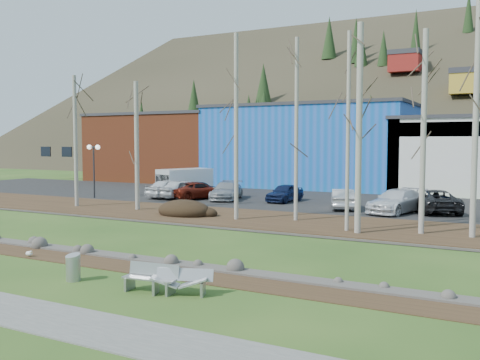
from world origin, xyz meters
The scene contains 34 objects.
ground centered at (0.00, 0.00, 0.00)m, with size 200.00×200.00×0.00m, color #294C19.
dirt_strip centered at (0.00, 2.10, 0.01)m, with size 80.00×1.80×0.03m, color #382616.
near_bank_rocks centered at (0.00, 3.10, 0.00)m, with size 80.00×0.80×0.50m, color #47423D, non-canonical shape.
river centered at (0.00, 7.20, 0.00)m, with size 80.00×8.00×0.90m, color #141F31, non-canonical shape.
far_bank_rocks centered at (0.00, 11.30, 0.00)m, with size 80.00×0.80×0.46m, color #47423D, non-canonical shape.
far_bank centered at (0.00, 14.50, 0.07)m, with size 80.00×7.00×0.15m, color #382616.
parking_lot centered at (0.00, 25.00, 0.07)m, with size 80.00×14.00×0.14m, color black.
building_brick centered at (-24.00, 39.00, 3.91)m, with size 16.32×12.24×7.80m.
building_blue centered at (-6.00, 39.00, 4.16)m, with size 20.40×12.24×8.30m.
hillside centered at (0.00, 84.00, 17.50)m, with size 160.00×72.00×35.00m, color #2D291B, non-canonical shape.
bench_intact centered at (3.31, -0.23, 0.43)m, with size 1.78×0.71×0.87m.
bench_damaged centered at (4.28, -0.04, 0.39)m, with size 1.82×1.13×0.77m.
litter_bin centered at (0.23, -0.39, 0.41)m, with size 0.47×0.47×0.81m, color #A5A7A9.
seagull centered at (-4.00, 1.43, 0.16)m, with size 0.39×0.18×0.28m.
dirt_mound centered at (-4.84, 13.70, 0.49)m, with size 3.46×2.44×0.68m, color black.
birch_0 centered at (-13.91, 13.95, 4.63)m, with size 0.26×0.26×8.95m.
birch_1 centered at (-9.03, 14.47, 4.33)m, with size 0.29×0.29×8.35m.
birch_2 centered at (-1.20, 13.62, 5.42)m, with size 0.25×0.25×10.54m.
birch_3 centered at (1.98, 14.85, 5.26)m, with size 0.22×0.22×10.22m.
birch_4 centered at (5.57, 12.77, 5.08)m, with size 0.19×0.19×9.87m.
birch_5 centered at (6.23, 12.33, 5.21)m, with size 0.30×0.30×10.12m.
birch_6 centered at (9.01, 13.62, 5.04)m, with size 0.27×0.27×9.79m.
birch_7 centered at (11.29, 13.70, 6.49)m, with size 0.27×0.27×12.68m.
street_lamp centered at (-16.73, 18.66, 3.45)m, with size 1.56×0.71×4.20m.
car_0 centered at (-10.20, 21.62, 0.89)m, with size 1.77×4.39×1.50m, color white.
car_1 centered at (-9.44, 22.35, 0.79)m, with size 1.37×3.92×1.29m, color black.
car_2 centered at (-9.10, 21.88, 0.79)m, with size 2.16×4.70×1.30m, color maroon.
car_3 centered at (-6.82, 22.46, 0.82)m, with size 1.91×4.71×1.37m, color #9EA2A6.
car_4 centered at (-2.26, 23.18, 0.80)m, with size 1.56×3.89×1.32m, color #132047.
car_5 centered at (2.76, 21.17, 0.81)m, with size 1.41×4.04×1.33m, color silver.
car_6 centered at (8.37, 22.20, 0.86)m, with size 2.39×5.18×1.44m, color #252527.
car_7 centered at (6.37, 20.78, 0.87)m, with size 2.05×5.05×1.47m, color white.
car_8 centered at (-11.44, 21.62, 0.89)m, with size 1.77×4.39×1.50m, color white.
van_grey centered at (-12.62, 25.11, 1.19)m, with size 3.39×5.17×2.10m.
Camera 1 is at (13.28, -13.18, 4.62)m, focal length 40.00 mm.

